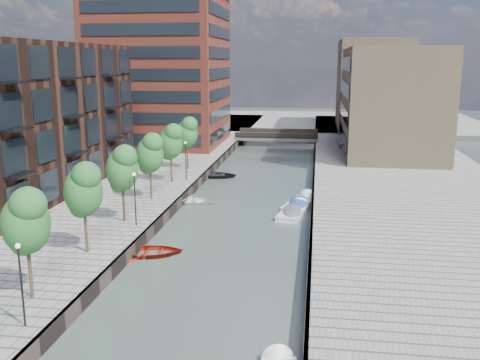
% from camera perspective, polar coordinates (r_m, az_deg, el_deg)
% --- Properties ---
extents(water, '(300.00, 300.00, 0.00)m').
position_cam_1_polar(water, '(55.61, 1.50, -1.25)').
color(water, '#38473F').
rests_on(water, ground).
extents(quay_right, '(20.00, 140.00, 1.00)m').
position_cam_1_polar(quay_right, '(55.99, 17.99, -1.26)').
color(quay_right, gray).
rests_on(quay_right, ground).
extents(quay_wall_left, '(0.25, 140.00, 1.00)m').
position_cam_1_polar(quay_wall_left, '(56.51, -4.66, -0.54)').
color(quay_wall_left, '#332823').
rests_on(quay_wall_left, ground).
extents(quay_wall_right, '(0.25, 140.00, 1.00)m').
position_cam_1_polar(quay_wall_right, '(55.14, 7.81, -0.95)').
color(quay_wall_right, '#332823').
rests_on(quay_wall_right, ground).
extents(far_closure, '(80.00, 40.00, 1.00)m').
position_cam_1_polar(far_closure, '(114.51, 5.05, 6.15)').
color(far_closure, gray).
rests_on(far_closure, ground).
extents(apartment_block, '(8.00, 38.00, 14.00)m').
position_cam_1_polar(apartment_block, '(51.20, -22.84, 5.66)').
color(apartment_block, black).
rests_on(apartment_block, quay_left).
extents(tower, '(18.00, 18.00, 30.00)m').
position_cam_1_polar(tower, '(82.03, -8.54, 14.36)').
color(tower, brown).
rests_on(tower, quay_left).
extents(tan_block_near, '(12.00, 25.00, 14.00)m').
position_cam_1_polar(tan_block_near, '(76.43, 15.66, 8.16)').
color(tan_block_near, '#937A5A').
rests_on(tan_block_near, quay_right).
extents(tan_block_far, '(12.00, 20.00, 16.00)m').
position_cam_1_polar(tan_block_far, '(102.18, 13.87, 9.84)').
color(tan_block_far, '#937A5A').
rests_on(tan_block_far, quay_right).
extents(bridge, '(13.00, 6.00, 1.30)m').
position_cam_1_polar(bridge, '(86.68, 3.99, 4.68)').
color(bridge, gray).
rests_on(bridge, ground).
extents(tree_1, '(2.50, 2.50, 5.95)m').
position_cam_1_polar(tree_1, '(29.81, -21.92, -3.94)').
color(tree_1, '#382619').
rests_on(tree_1, quay_left).
extents(tree_2, '(2.50, 2.50, 5.95)m').
position_cam_1_polar(tree_2, '(35.81, -16.39, -0.85)').
color(tree_2, '#382619').
rests_on(tree_2, quay_left).
extents(tree_3, '(2.50, 2.50, 5.95)m').
position_cam_1_polar(tree_3, '(42.12, -12.48, 1.34)').
color(tree_3, '#382619').
rests_on(tree_3, quay_left).
extents(tree_4, '(2.50, 2.50, 5.95)m').
position_cam_1_polar(tree_4, '(48.62, -9.61, 2.95)').
color(tree_4, '#382619').
rests_on(tree_4, quay_left).
extents(tree_5, '(2.50, 2.50, 5.95)m').
position_cam_1_polar(tree_5, '(55.24, -7.41, 4.17)').
color(tree_5, '#382619').
rests_on(tree_5, quay_left).
extents(tree_6, '(2.50, 2.50, 5.95)m').
position_cam_1_polar(tree_6, '(61.94, -5.68, 5.12)').
color(tree_6, '#382619').
rests_on(tree_6, quay_left).
extents(lamp_0, '(0.24, 0.24, 4.12)m').
position_cam_1_polar(lamp_0, '(27.30, -22.36, -9.46)').
color(lamp_0, black).
rests_on(lamp_0, quay_left).
extents(lamp_1, '(0.24, 0.24, 4.12)m').
position_cam_1_polar(lamp_1, '(41.15, -11.16, -1.43)').
color(lamp_1, black).
rests_on(lamp_1, quay_left).
extents(lamp_2, '(0.24, 0.24, 4.12)m').
position_cam_1_polar(lamp_2, '(56.15, -5.81, 2.49)').
color(lamp_2, black).
rests_on(lamp_2, quay_left).
extents(sloop_2, '(5.24, 4.29, 0.95)m').
position_cam_1_polar(sloop_2, '(38.37, -9.49, -7.89)').
color(sloop_2, '#A11F11').
rests_on(sloop_2, ground).
extents(sloop_3, '(5.19, 4.09, 0.97)m').
position_cam_1_polar(sloop_3, '(51.23, -5.25, -2.51)').
color(sloop_3, white).
rests_on(sloop_3, ground).
extents(sloop_4, '(5.08, 3.69, 1.03)m').
position_cam_1_polar(sloop_4, '(62.50, -2.61, 0.30)').
color(sloop_4, black).
rests_on(sloop_4, ground).
extents(motorboat_3, '(3.26, 5.94, 1.88)m').
position_cam_1_polar(motorboat_3, '(50.55, 6.47, -2.48)').
color(motorboat_3, silver).
rests_on(motorboat_3, ground).
extents(motorboat_4, '(2.85, 5.51, 1.75)m').
position_cam_1_polar(motorboat_4, '(47.78, 5.76, -3.38)').
color(motorboat_4, white).
rests_on(motorboat_4, ground).
extents(car, '(3.04, 4.54, 1.44)m').
position_cam_1_polar(car, '(79.58, 11.45, 3.98)').
color(car, silver).
rests_on(car, quay_right).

